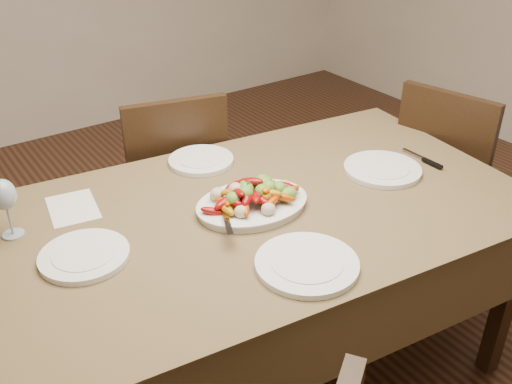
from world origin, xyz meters
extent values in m
cube|color=brown|center=(-0.22, 0.28, 0.38)|extent=(1.95, 1.25, 0.76)
ellipsoid|color=white|center=(-0.24, 0.29, 0.77)|extent=(0.40, 0.32, 0.02)
cylinder|color=white|center=(-0.79, 0.34, 0.77)|extent=(0.26, 0.26, 0.02)
cylinder|color=white|center=(0.31, 0.23, 0.77)|extent=(0.28, 0.28, 0.02)
cylinder|color=white|center=(-0.20, 0.67, 0.77)|extent=(0.25, 0.25, 0.02)
cylinder|color=white|center=(-0.29, -0.06, 0.77)|extent=(0.30, 0.30, 0.02)
cube|color=silver|center=(-0.72, 0.63, 0.76)|extent=(0.18, 0.23, 0.00)
camera|label=1|loc=(-1.15, -1.03, 1.75)|focal=40.00mm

